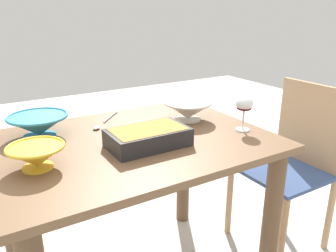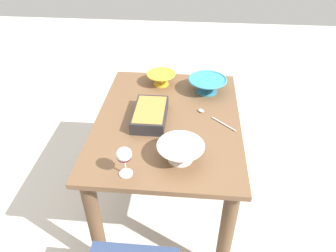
{
  "view_description": "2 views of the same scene",
  "coord_description": "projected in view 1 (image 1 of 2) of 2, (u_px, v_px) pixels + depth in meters",
  "views": [
    {
      "loc": [
        -0.58,
        -1.25,
        1.31
      ],
      "look_at": [
        0.15,
        -0.05,
        0.83
      ],
      "focal_mm": 36.81,
      "sensor_mm": 36.0,
      "label": 1
    },
    {
      "loc": [
        1.55,
        0.14,
        1.89
      ],
      "look_at": [
        0.12,
        0.01,
        0.81
      ],
      "focal_mm": 34.27,
      "sensor_mm": 36.0,
      "label": 2
    }
  ],
  "objects": [
    {
      "name": "serving_spoon",
      "position": [
        102.0,
        123.0,
        1.64
      ],
      "size": [
        0.21,
        0.23,
        0.01
      ],
      "color": "silver",
      "rests_on": "dining_table"
    },
    {
      "name": "small_bowl",
      "position": [
        39.0,
        125.0,
        1.47
      ],
      "size": [
        0.26,
        0.26,
        0.1
      ],
      "color": "teal",
      "rests_on": "dining_table"
    },
    {
      "name": "serving_bowl",
      "position": [
        37.0,
        156.0,
        1.18
      ],
      "size": [
        0.2,
        0.2,
        0.09
      ],
      "color": "yellow",
      "rests_on": "dining_table"
    },
    {
      "name": "dining_table",
      "position": [
        134.0,
        174.0,
        1.52
      ],
      "size": [
        1.14,
        0.85,
        0.78
      ],
      "color": "brown",
      "rests_on": "ground_plane"
    },
    {
      "name": "mixing_bowl",
      "position": [
        188.0,
        110.0,
        1.69
      ],
      "size": [
        0.24,
        0.24,
        0.1
      ],
      "color": "white",
      "rests_on": "dining_table"
    },
    {
      "name": "casserole_dish",
      "position": [
        148.0,
        136.0,
        1.38
      ],
      "size": [
        0.32,
        0.19,
        0.07
      ],
      "color": "#262628",
      "rests_on": "dining_table"
    },
    {
      "name": "wine_glass",
      "position": [
        244.0,
        106.0,
        1.53
      ],
      "size": [
        0.08,
        0.08,
        0.16
      ],
      "color": "white",
      "rests_on": "dining_table"
    },
    {
      "name": "chair",
      "position": [
        293.0,
        159.0,
        1.93
      ],
      "size": [
        0.41,
        0.44,
        0.92
      ],
      "color": "#334772",
      "rests_on": "ground_plane"
    }
  ]
}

